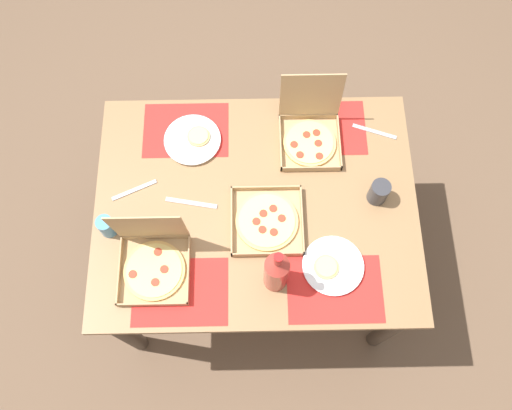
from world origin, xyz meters
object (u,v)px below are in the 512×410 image
plate_near_right (193,140)px  soda_bottle (276,271)px  pizza_box_corner_right (267,221)px  pizza_box_center (153,261)px  cup_clear_right (379,192)px  plate_far_left (332,266)px  cup_clear_left (107,226)px  pizza_box_edge_far (310,133)px

plate_near_right → soda_bottle: bearing=-61.6°
plate_near_right → soda_bottle: (0.33, -0.60, 0.12)m
pizza_box_corner_right → soda_bottle: size_ratio=0.87×
pizza_box_corner_right → plate_near_right: pizza_box_corner_right is taller
pizza_box_center → cup_clear_right: pizza_box_center is taller
pizza_box_corner_right → cup_clear_right: bearing=12.6°
pizza_box_corner_right → plate_far_left: 0.31m
plate_near_right → plate_far_left: bearing=-45.4°
pizza_box_corner_right → pizza_box_center: 0.46m
pizza_box_corner_right → cup_clear_left: 0.62m
pizza_box_center → plate_far_left: pizza_box_center is taller
pizza_box_corner_right → plate_far_left: pizza_box_corner_right is taller
pizza_box_center → cup_clear_right: bearing=16.7°
cup_clear_left → pizza_box_center: bearing=-37.3°
pizza_box_edge_far → cup_clear_right: bearing=-47.1°
plate_near_right → cup_clear_left: bearing=-129.1°
pizza_box_corner_right → plate_near_right: (-0.30, 0.37, -0.00)m
plate_far_left → pizza_box_edge_far: bearing=96.0°
plate_near_right → cup_clear_right: size_ratio=2.19×
pizza_box_edge_far → pizza_box_corner_right: 0.42m
cup_clear_right → pizza_box_edge_far: bearing=132.9°
pizza_box_center → pizza_box_edge_far: bearing=41.0°
pizza_box_edge_far → pizza_box_corner_right: size_ratio=1.01×
cup_clear_left → pizza_box_corner_right: bearing=2.1°
soda_bottle → cup_clear_right: soda_bottle is taller
cup_clear_right → plate_far_left: bearing=-124.8°
pizza_box_center → soda_bottle: size_ratio=0.94×
plate_near_right → cup_clear_left: cup_clear_left is taller
plate_near_right → cup_clear_right: 0.79m
plate_far_left → soda_bottle: 0.26m
pizza_box_edge_far → plate_far_left: size_ratio=1.21×
plate_near_right → cup_clear_right: (0.74, -0.27, 0.04)m
pizza_box_edge_far → plate_far_left: pizza_box_edge_far is taller
plate_far_left → cup_clear_left: 0.88m
pizza_box_corner_right → plate_far_left: (0.25, -0.18, -0.00)m
soda_bottle → cup_clear_right: size_ratio=2.97×
plate_near_right → soda_bottle: 0.70m
pizza_box_edge_far → plate_near_right: bearing=-179.4°
cup_clear_right → cup_clear_left: bearing=-173.5°
pizza_box_corner_right → cup_clear_right: 0.46m
pizza_box_edge_far → plate_far_left: 0.56m
pizza_box_edge_far → soda_bottle: (-0.16, -0.61, 0.09)m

